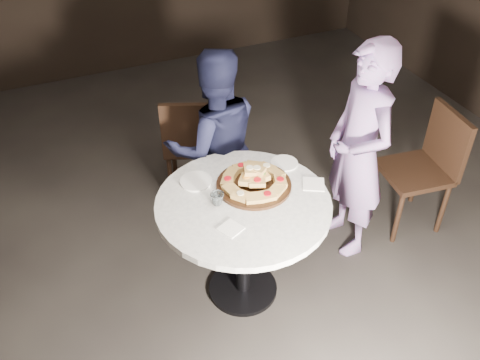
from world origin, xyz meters
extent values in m
plane|color=black|center=(0.00, 0.00, 0.00)|extent=(7.00, 7.00, 0.00)
cylinder|color=black|center=(-0.13, -0.14, 0.02)|extent=(0.58, 0.58, 0.03)
cylinder|color=black|center=(-0.13, -0.14, 0.40)|extent=(0.12, 0.12, 0.74)
cylinder|color=silver|center=(-0.13, -0.14, 0.78)|extent=(1.33, 1.33, 0.04)
cylinder|color=black|center=(-0.01, -0.03, 0.81)|extent=(0.58, 0.58, 0.02)
cube|color=#B48945|center=(0.14, -0.09, 0.84)|extent=(0.10, 0.12, 0.05)
cylinder|color=#B30E17|center=(0.14, -0.09, 0.86)|extent=(0.06, 0.06, 0.01)
cube|color=#B48945|center=(0.15, -0.01, 0.84)|extent=(0.10, 0.12, 0.05)
cube|color=#B48945|center=(0.12, 0.07, 0.84)|extent=(0.12, 0.12, 0.05)
cylinder|color=beige|center=(0.12, 0.07, 0.86)|extent=(0.06, 0.06, 0.01)
cube|color=#B48945|center=(0.06, 0.12, 0.84)|extent=(0.12, 0.12, 0.05)
cube|color=#B48945|center=(-0.03, 0.13, 0.84)|extent=(0.10, 0.08, 0.05)
cylinder|color=#B30E17|center=(-0.03, 0.13, 0.86)|extent=(0.05, 0.05, 0.01)
cube|color=#B48945|center=(-0.10, 0.11, 0.84)|extent=(0.12, 0.12, 0.05)
cube|color=#B48945|center=(-0.16, 0.04, 0.84)|extent=(0.12, 0.12, 0.05)
cylinder|color=#B30E17|center=(-0.16, 0.04, 0.86)|extent=(0.06, 0.06, 0.01)
cube|color=#B48945|center=(-0.17, -0.04, 0.84)|extent=(0.10, 0.11, 0.05)
cube|color=#B48945|center=(-0.14, -0.12, 0.84)|extent=(0.12, 0.13, 0.05)
cylinder|color=beige|center=(-0.14, -0.12, 0.86)|extent=(0.06, 0.06, 0.01)
cube|color=#B48945|center=(-0.08, -0.17, 0.84)|extent=(0.12, 0.10, 0.05)
cube|color=#B48945|center=(0.00, -0.19, 0.84)|extent=(0.10, 0.09, 0.05)
cylinder|color=#B30E17|center=(0.00, -0.19, 0.86)|extent=(0.05, 0.05, 0.01)
cube|color=#B48945|center=(0.08, -0.16, 0.84)|extent=(0.12, 0.12, 0.05)
cube|color=#B48945|center=(0.04, -0.03, 0.87)|extent=(0.08, 0.10, 0.04)
cylinder|color=#2D6B1E|center=(0.04, -0.03, 0.89)|extent=(0.05, 0.05, 0.01)
cube|color=#B48945|center=(-0.01, 0.03, 0.87)|extent=(0.11, 0.12, 0.04)
cylinder|color=beige|center=(-0.01, 0.03, 0.89)|extent=(0.06, 0.06, 0.01)
cube|color=#B48945|center=(-0.06, -0.02, 0.87)|extent=(0.12, 0.12, 0.04)
cylinder|color=orange|center=(-0.06, -0.02, 0.89)|extent=(0.06, 0.06, 0.01)
cube|color=#B48945|center=(-0.01, -0.08, 0.87)|extent=(0.12, 0.11, 0.04)
cylinder|color=#B30E17|center=(-0.01, -0.08, 0.89)|extent=(0.06, 0.06, 0.01)
cube|color=#B48945|center=(0.02, -0.01, 0.90)|extent=(0.12, 0.12, 0.04)
cylinder|color=beige|center=(0.02, -0.01, 0.92)|extent=(0.06, 0.06, 0.01)
cube|color=#B48945|center=(-0.02, 0.01, 0.90)|extent=(0.10, 0.12, 0.04)
cylinder|color=beige|center=(-0.02, 0.01, 0.92)|extent=(0.06, 0.06, 0.01)
cylinder|color=white|center=(-0.33, 0.16, 0.81)|extent=(0.25, 0.25, 0.01)
cylinder|color=white|center=(0.27, 0.11, 0.80)|extent=(0.21, 0.21, 0.01)
imported|color=silver|center=(-0.28, -0.09, 0.84)|extent=(0.09, 0.09, 0.08)
cube|color=white|center=(-0.29, -0.32, 0.80)|extent=(0.16, 0.16, 0.01)
cube|color=white|center=(0.34, -0.16, 0.80)|extent=(0.18, 0.18, 0.01)
cube|color=black|center=(-0.04, 1.06, 0.47)|extent=(0.57, 0.57, 0.04)
cube|color=black|center=(-0.12, 0.86, 0.70)|extent=(0.42, 0.20, 0.47)
cylinder|color=black|center=(0.20, 1.17, 0.23)|extent=(0.05, 0.05, 0.47)
cylinder|color=black|center=(-0.15, 1.30, 0.23)|extent=(0.05, 0.05, 0.47)
cylinder|color=black|center=(0.06, 0.82, 0.23)|extent=(0.05, 0.05, 0.47)
cylinder|color=black|center=(-0.29, 0.96, 0.23)|extent=(0.05, 0.05, 0.47)
cube|color=black|center=(1.32, 0.01, 0.48)|extent=(0.49, 0.49, 0.04)
cube|color=black|center=(1.54, -0.01, 0.71)|extent=(0.10, 0.45, 0.48)
cylinder|color=black|center=(1.15, 0.23, 0.24)|extent=(0.04, 0.04, 0.48)
cylinder|color=black|center=(1.11, -0.15, 0.24)|extent=(0.04, 0.04, 0.48)
cylinder|color=black|center=(1.53, 0.18, 0.24)|extent=(0.04, 0.04, 0.48)
cylinder|color=black|center=(1.48, -0.20, 0.24)|extent=(0.04, 0.04, 0.48)
imported|color=black|center=(-0.04, 0.57, 0.73)|extent=(0.76, 0.63, 1.46)
imported|color=#856BA8|center=(0.78, 0.01, 0.80)|extent=(0.41, 0.60, 1.60)
camera|label=1|loc=(-1.12, -2.36, 2.88)|focal=40.00mm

